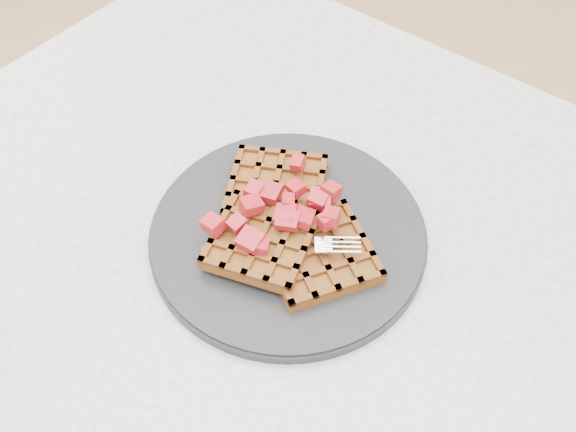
# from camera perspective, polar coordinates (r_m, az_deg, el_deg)

# --- Properties ---
(table) EXTENTS (1.20, 0.80, 0.75)m
(table) POSITION_cam_1_polar(r_m,az_deg,el_deg) (0.81, 5.83, -9.06)
(table) COLOR silver
(table) RESTS_ON ground
(plate) EXTENTS (0.31, 0.31, 0.02)m
(plate) POSITION_cam_1_polar(r_m,az_deg,el_deg) (0.73, 0.00, -1.58)
(plate) COLOR black
(plate) RESTS_ON table
(waffles) EXTENTS (0.24, 0.21, 0.03)m
(waffles) POSITION_cam_1_polar(r_m,az_deg,el_deg) (0.71, -0.18, -0.84)
(waffles) COLOR brown
(waffles) RESTS_ON plate
(strawberry_pile) EXTENTS (0.15, 0.15, 0.02)m
(strawberry_pile) POSITION_cam_1_polar(r_m,az_deg,el_deg) (0.69, 0.00, 0.73)
(strawberry_pile) COLOR maroon
(strawberry_pile) RESTS_ON waffles
(fork) EXTENTS (0.16, 0.13, 0.02)m
(fork) POSITION_cam_1_polar(r_m,az_deg,el_deg) (0.69, 0.39, -3.50)
(fork) COLOR silver
(fork) RESTS_ON plate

